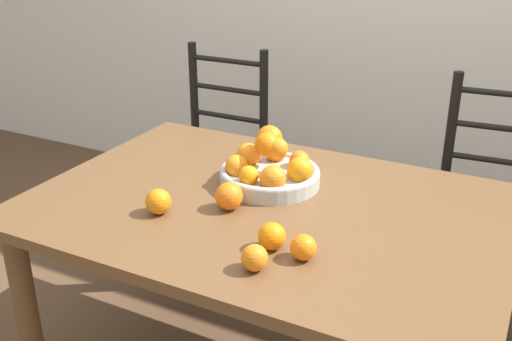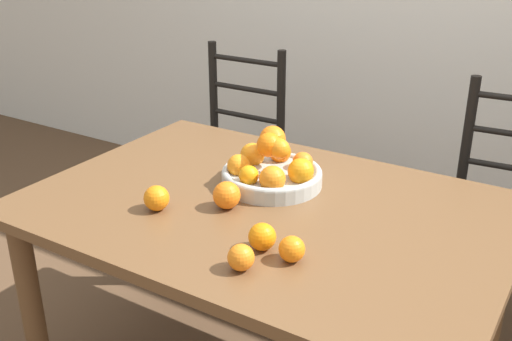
{
  "view_description": "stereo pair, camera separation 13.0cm",
  "coord_description": "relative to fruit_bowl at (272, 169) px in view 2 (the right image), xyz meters",
  "views": [
    {
      "loc": [
        0.7,
        -1.44,
        1.51
      ],
      "look_at": [
        -0.05,
        0.03,
        0.81
      ],
      "focal_mm": 42.0,
      "sensor_mm": 36.0,
      "label": 1
    },
    {
      "loc": [
        0.81,
        -1.37,
        1.51
      ],
      "look_at": [
        -0.05,
        0.03,
        0.81
      ],
      "focal_mm": 42.0,
      "sensor_mm": 36.0,
      "label": 2
    }
  ],
  "objects": [
    {
      "name": "dining_table",
      "position": [
        0.05,
        -0.13,
        -0.15
      ],
      "size": [
        1.41,
        0.98,
        0.72
      ],
      "color": "brown",
      "rests_on": "ground_plane"
    },
    {
      "name": "fruit_bowl",
      "position": [
        0.0,
        0.0,
        0.0
      ],
      "size": [
        0.32,
        0.32,
        0.18
      ],
      "color": "#B2B7B2",
      "rests_on": "dining_table"
    },
    {
      "name": "orange_loose_0",
      "position": [
        0.18,
        -0.36,
        -0.02
      ],
      "size": [
        0.07,
        0.07,
        0.07
      ],
      "color": "orange",
      "rests_on": "dining_table"
    },
    {
      "name": "orange_loose_1",
      "position": [
        -0.19,
        -0.33,
        -0.01
      ],
      "size": [
        0.07,
        0.07,
        0.07
      ],
      "color": "orange",
      "rests_on": "dining_table"
    },
    {
      "name": "orange_loose_2",
      "position": [
        -0.03,
        -0.21,
        -0.01
      ],
      "size": [
        0.08,
        0.08,
        0.08
      ],
      "color": "orange",
      "rests_on": "dining_table"
    },
    {
      "name": "orange_loose_3",
      "position": [
        0.27,
        -0.37,
        -0.02
      ],
      "size": [
        0.07,
        0.07,
        0.07
      ],
      "color": "orange",
      "rests_on": "dining_table"
    },
    {
      "name": "orange_loose_4",
      "position": [
        0.19,
        -0.47,
        -0.02
      ],
      "size": [
        0.07,
        0.07,
        0.07
      ],
      "color": "orange",
      "rests_on": "dining_table"
    },
    {
      "name": "chair_left",
      "position": [
        -0.62,
        0.68,
        -0.3
      ],
      "size": [
        0.42,
        0.4,
        0.96
      ],
      "rotation": [
        0.0,
        0.0,
        0.01
      ],
      "color": "black",
      "rests_on": "ground_plane"
    },
    {
      "name": "chair_right",
      "position": [
        0.62,
        0.68,
        -0.3
      ],
      "size": [
        0.45,
        0.43,
        0.96
      ],
      "rotation": [
        0.0,
        0.0,
        0.08
      ],
      "color": "black",
      "rests_on": "ground_plane"
    }
  ]
}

